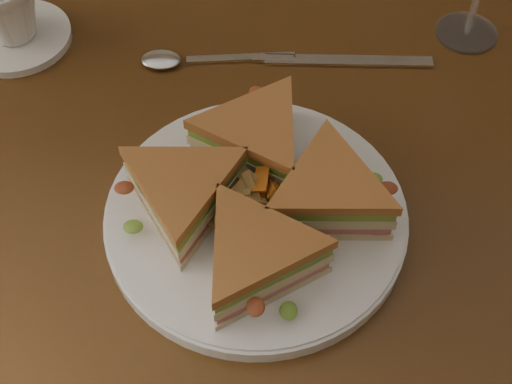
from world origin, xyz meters
TOP-DOWN VIEW (x-y plane):
  - table at (0.00, 0.00)m, footprint 1.20×0.80m
  - plate at (0.02, -0.11)m, footprint 0.30×0.30m
  - sandwich_wedges at (0.02, -0.11)m, footprint 0.28×0.28m
  - crisps_mound at (0.02, -0.11)m, footprint 0.09×0.09m
  - spoon at (-0.08, 0.12)m, footprint 0.18×0.04m
  - knife at (0.11, 0.13)m, footprint 0.22×0.02m
  - saucer at (-0.28, 0.15)m, footprint 0.13×0.13m
  - coffee_cup at (-0.28, 0.15)m, footprint 0.08×0.08m

SIDE VIEW (x-z plane):
  - table at x=0.00m, z-range 0.28..1.03m
  - knife at x=0.11m, z-range 0.75..0.75m
  - spoon at x=-0.08m, z-range 0.75..0.76m
  - saucer at x=-0.28m, z-range 0.75..0.76m
  - plate at x=0.02m, z-range 0.75..0.77m
  - crisps_mound at x=0.02m, z-range 0.77..0.82m
  - sandwich_wedges at x=0.02m, z-range 0.77..0.82m
  - coffee_cup at x=-0.28m, z-range 0.76..0.84m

